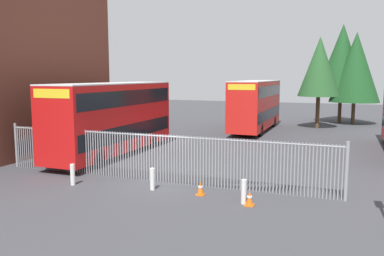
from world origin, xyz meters
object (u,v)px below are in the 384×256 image
bollard_center_front (152,179)px  bollard_near_right (244,192)px  double_decker_bus_near_gate (113,116)px  double_decker_bus_behind_fence_right (256,103)px  traffic_cone_by_gate (250,198)px  traffic_cone_mid_forecourt (200,188)px  bollard_near_left (73,175)px

bollard_center_front → bollard_near_right: bearing=-5.9°
double_decker_bus_near_gate → double_decker_bus_behind_fence_right: same height
double_decker_bus_near_gate → traffic_cone_by_gate: 12.02m
double_decker_bus_near_gate → bollard_center_front: (5.58, -5.90, -1.95)m
double_decker_bus_near_gate → traffic_cone_by_gate: bearing=-33.1°
double_decker_bus_behind_fence_right → traffic_cone_by_gate: size_ratio=18.32×
traffic_cone_mid_forecourt → double_decker_bus_behind_fence_right: bearing=95.7°
double_decker_bus_behind_fence_right → bollard_near_left: size_ratio=11.38×
traffic_cone_by_gate → traffic_cone_mid_forecourt: (-2.17, 0.59, 0.00)m
bollard_center_front → traffic_cone_by_gate: 4.37m
bollard_near_right → traffic_cone_by_gate: bollard_near_right is taller
bollard_near_right → double_decker_bus_behind_fence_right: bearing=100.8°
double_decker_bus_behind_fence_right → bollard_near_right: double_decker_bus_behind_fence_right is taller
double_decker_bus_behind_fence_right → bollard_center_front: double_decker_bus_behind_fence_right is taller
bollard_near_right → traffic_cone_by_gate: bearing=-26.6°
bollard_near_left → bollard_center_front: size_ratio=1.00×
double_decker_bus_near_gate → traffic_cone_by_gate: (9.91, -6.45, -2.13)m
double_decker_bus_behind_fence_right → bollard_near_left: bearing=-100.5°
bollard_near_left → traffic_cone_mid_forecourt: bearing=6.1°
double_decker_bus_near_gate → traffic_cone_mid_forecourt: 9.94m
double_decker_bus_behind_fence_right → bollard_near_left: double_decker_bus_behind_fence_right is taller
bollard_near_left → bollard_center_front: same height
bollard_center_front → traffic_cone_by_gate: bollard_center_front is taller
bollard_center_front → traffic_cone_by_gate: bearing=-7.3°
bollard_near_right → traffic_cone_mid_forecourt: size_ratio=1.61×
bollard_near_left → double_decker_bus_behind_fence_right: bearing=79.5°
bollard_near_left → double_decker_bus_near_gate: bearing=106.5°
traffic_cone_mid_forecourt → double_decker_bus_near_gate: bearing=142.9°
bollard_center_front → bollard_near_right: 4.10m
traffic_cone_by_gate → bollard_near_right: bearing=153.4°
double_decker_bus_near_gate → bollard_near_left: double_decker_bus_near_gate is taller
traffic_cone_by_gate → traffic_cone_mid_forecourt: bearing=164.7°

